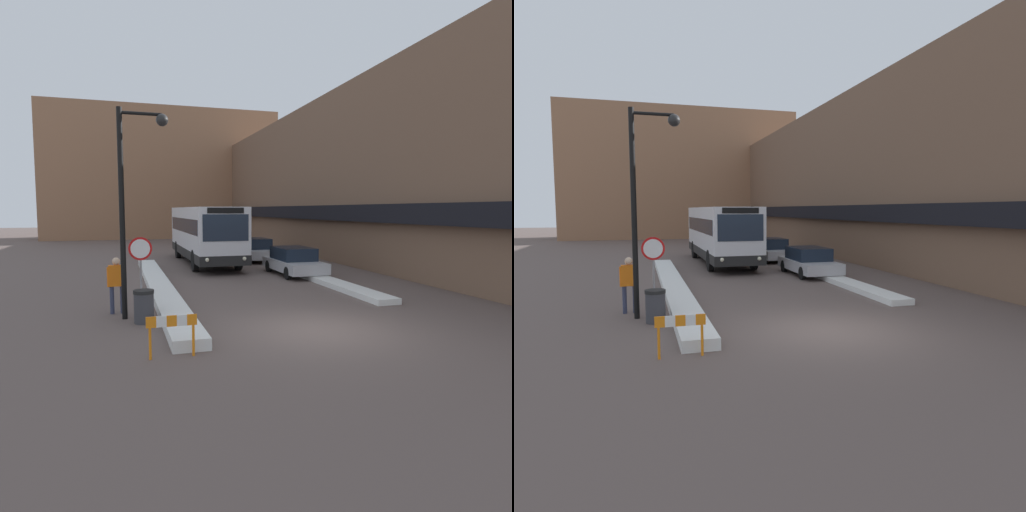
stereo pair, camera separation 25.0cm
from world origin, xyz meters
TOP-DOWN VIEW (x-y plane):
  - ground_plane at (0.00, 0.00)m, footprint 160.00×160.00m
  - building_row_right at (9.98, 24.00)m, footprint 5.50×60.00m
  - building_backdrop_far at (0.00, 44.05)m, footprint 26.00×8.00m
  - snow_bank_left at (-3.60, 7.62)m, footprint 0.90×17.19m
  - snow_bank_right at (3.60, 8.41)m, footprint 0.90×12.47m
  - city_bus at (-0.16, 16.10)m, footprint 2.62×11.45m
  - parked_car_front at (3.20, 10.03)m, footprint 1.90×4.51m
  - parked_car_middle at (3.20, 16.60)m, footprint 1.79×4.30m
  - parked_car_back at (3.20, 22.21)m, footprint 1.89×4.29m
  - stop_sign at (-4.46, 4.31)m, footprint 0.76×0.08m
  - street_lamp at (-4.72, 2.83)m, footprint 1.46×0.36m
  - pedestrian at (-5.22, 3.62)m, footprint 0.57×0.24m
  - trash_bin at (-4.49, 2.17)m, footprint 0.59×0.59m
  - construction_barricade at (-4.08, -1.19)m, footprint 1.10×0.06m

SIDE VIEW (x-z plane):
  - ground_plane at x=0.00m, z-range 0.00..0.00m
  - snow_bank_right at x=3.60m, z-range 0.00..0.22m
  - snow_bank_left at x=-3.60m, z-range 0.00..0.30m
  - trash_bin at x=-4.49m, z-range 0.00..0.95m
  - construction_barricade at x=-4.08m, z-range 0.20..1.14m
  - parked_car_front at x=3.20m, z-range 0.00..1.37m
  - parked_car_middle at x=3.20m, z-range 0.00..1.43m
  - parked_car_back at x=3.20m, z-range 0.00..1.44m
  - pedestrian at x=-5.22m, z-range 0.18..1.94m
  - stop_sign at x=-4.46m, z-range 0.53..2.87m
  - city_bus at x=-0.16m, z-range 0.15..3.52m
  - street_lamp at x=-4.72m, z-range 0.75..6.88m
  - building_row_right at x=9.98m, z-range -0.02..10.43m
  - building_backdrop_far at x=0.00m, z-range 0.00..14.51m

